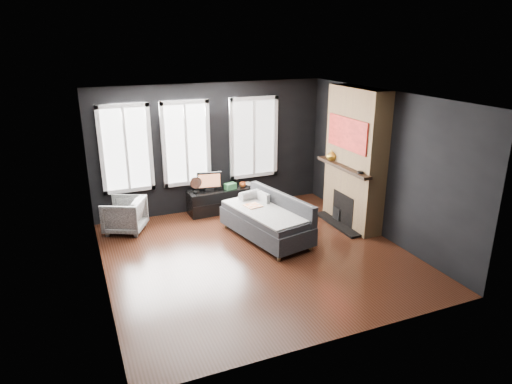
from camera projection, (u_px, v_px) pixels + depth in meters
name	position (u px, v px, depth m)	size (l,w,h in m)	color
floor	(257.00, 255.00, 7.87)	(5.00, 5.00, 0.00)	black
ceiling	(258.00, 97.00, 7.00)	(5.00, 5.00, 0.00)	white
wall_back	(211.00, 148.00, 9.62)	(5.00, 0.02, 2.70)	black
wall_left	(97.00, 201.00, 6.52)	(0.02, 5.00, 2.70)	black
wall_right	(383.00, 165.00, 8.35)	(0.02, 5.00, 2.70)	black
windows	(189.00, 100.00, 9.08)	(4.00, 0.16, 1.76)	white
fireplace	(355.00, 158.00, 8.80)	(0.70, 1.62, 2.70)	#93724C
sofa	(266.00, 218.00, 8.42)	(0.95, 1.90, 0.82)	#252527
stripe_pillow	(264.00, 201.00, 8.76)	(0.08, 0.33, 0.33)	gray
armchair	(124.00, 214.00, 8.74)	(0.70, 0.66, 0.72)	white
media_console	(222.00, 200.00, 9.79)	(1.46, 0.46, 0.50)	black
monitor	(209.00, 180.00, 9.51)	(0.52, 0.11, 0.46)	black
desk_fan	(196.00, 184.00, 9.44)	(0.25, 0.25, 0.35)	gray
mug	(243.00, 184.00, 9.81)	(0.13, 0.11, 0.13)	orange
book	(245.00, 180.00, 9.93)	(0.17, 0.02, 0.24)	#A59F83
storage_box	(230.00, 186.00, 9.68)	(0.24, 0.15, 0.13)	#347742
mantel_vase	(331.00, 155.00, 9.11)	(0.21, 0.21, 0.21)	gold
mantel_clock	(360.00, 172.00, 8.26)	(0.11, 0.11, 0.04)	black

